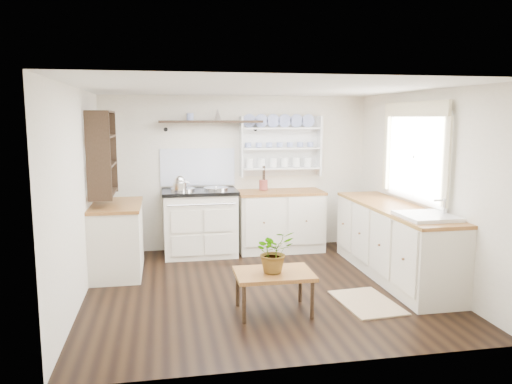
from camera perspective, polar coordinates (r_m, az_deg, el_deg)
The scene contains 19 objects.
floor at distance 5.97m, azimuth 0.62°, elevation -10.85°, with size 4.00×3.80×0.01m, color black.
wall_back at distance 7.55m, azimuth -2.16°, elevation 2.20°, with size 4.00×0.02×2.30m, color beige.
wall_right at distance 6.39m, azimuth 18.53°, elevation 0.61°, with size 0.02×3.80×2.30m, color beige.
wall_left at distance 5.66m, azimuth -19.64°, elevation -0.41°, with size 0.02×3.80×2.30m, color beige.
ceiling at distance 5.64m, azimuth 0.66°, elevation 11.77°, with size 4.00×3.80×0.01m, color white.
window at distance 6.45m, azimuth 17.66°, elevation 4.43°, with size 0.08×1.55×1.22m.
aga_cooker at distance 7.27m, azimuth -6.41°, elevation -3.40°, with size 1.07×0.74×0.98m.
back_cabinets at distance 7.48m, azimuth 2.76°, elevation -3.21°, with size 1.27×0.63×0.90m.
right_cabinets at distance 6.46m, azimuth 15.47°, elevation -5.40°, with size 0.62×2.43×0.90m.
belfast_sink at distance 5.74m, azimuth 18.88°, elevation -3.80°, with size 0.55×0.60×0.45m.
left_cabinets at distance 6.63m, azimuth -15.56°, elevation -5.05°, with size 0.62×1.13×0.90m.
plate_rack at distance 7.60m, azimuth 2.73°, elevation 5.31°, with size 1.20×0.22×0.90m.
high_shelf at distance 7.34m, azimuth -5.17°, elevation 7.93°, with size 1.50×0.29×0.16m.
left_shelving at distance 6.48m, azimuth -17.18°, elevation 4.34°, with size 0.28×0.80×1.05m, color black.
kettle at distance 7.04m, azimuth -8.68°, elevation 0.83°, with size 0.20×0.20×0.24m, color silver, non-canonical shape.
utensil_crock at distance 7.42m, azimuth 0.85°, elevation 0.81°, with size 0.13×0.13×0.15m, color brown.
center_table at distance 5.15m, azimuth 2.05°, elevation -9.60°, with size 0.79×0.57×0.43m.
potted_plant at distance 5.07m, azimuth 2.07°, elevation -6.78°, with size 0.39×0.34×0.43m, color #3F7233.
floor_rug at distance 5.62m, azimuth 12.56°, elevation -12.22°, with size 0.55×0.85×0.02m, color #9B6F5A.
Camera 1 is at (-1.10, -5.53, 1.98)m, focal length 35.00 mm.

